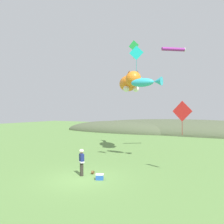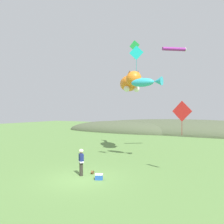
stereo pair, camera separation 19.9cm
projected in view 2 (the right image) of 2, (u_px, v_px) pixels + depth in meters
The scene contains 11 objects.
ground_plane at pixel (81, 179), 14.01m from camera, with size 120.00×120.00×0.00m, color #5B8442.
distant_hill_ridge at pixel (172, 133), 43.09m from camera, with size 50.70×14.28×5.36m.
festival_attendant at pixel (81, 162), 14.61m from camera, with size 0.49×0.45×1.77m.
kite_spool at pixel (92, 172), 15.01m from camera, with size 0.13×0.25×0.25m.
picnic_cooler at pixel (99, 177), 13.79m from camera, with size 0.59×0.52×0.36m.
kite_giant_cat at pixel (130, 83), 23.08m from camera, with size 4.49×5.53×2.01m.
kite_fish_windsock at pixel (146, 82), 18.55m from camera, with size 2.82×0.91×0.86m.
kite_tube_streamer at pixel (174, 49), 22.15m from camera, with size 2.18×1.80×0.44m.
kite_diamond_teal at pixel (136, 53), 17.08m from camera, with size 1.10×0.31×2.03m.
kite_diamond_red at pixel (182, 111), 14.42m from camera, with size 1.35×0.35×2.29m.
kite_diamond_green at pixel (134, 46), 24.42m from camera, with size 1.23×0.06×2.13m.
Camera 2 is at (8.66, -11.16, 4.36)m, focal length 35.00 mm.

